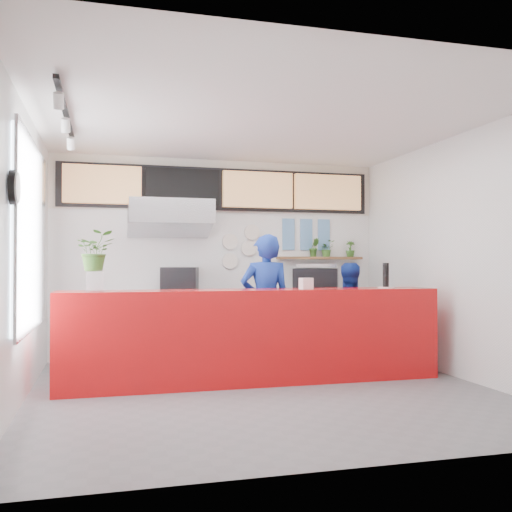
{
  "coord_description": "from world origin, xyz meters",
  "views": [
    {
      "loc": [
        -1.69,
        -6.11,
        1.39
      ],
      "look_at": [
        0.1,
        0.7,
        1.5
      ],
      "focal_mm": 40.0,
      "sensor_mm": 36.0,
      "label": 1
    }
  ],
  "objects_px": {
    "espresso_machine": "(316,282)",
    "staff_right": "(348,316)",
    "service_counter": "(254,336)",
    "staff_center": "(266,304)",
    "pepper_mill": "(386,275)",
    "panini_oven": "(180,283)"
  },
  "relations": [
    {
      "from": "service_counter",
      "to": "staff_right",
      "type": "xyz_separation_m",
      "value": [
        1.42,
        0.52,
        0.16
      ]
    },
    {
      "from": "pepper_mill",
      "to": "espresso_machine",
      "type": "bearing_deg",
      "value": 96.65
    },
    {
      "from": "service_counter",
      "to": "staff_right",
      "type": "relative_size",
      "value": 3.18
    },
    {
      "from": "espresso_machine",
      "to": "staff_center",
      "type": "bearing_deg",
      "value": -108.3
    },
    {
      "from": "staff_center",
      "to": "espresso_machine",
      "type": "bearing_deg",
      "value": -125.62
    },
    {
      "from": "espresso_machine",
      "to": "staff_center",
      "type": "distance_m",
      "value": 1.72
    },
    {
      "from": "staff_center",
      "to": "panini_oven",
      "type": "bearing_deg",
      "value": -45.64
    },
    {
      "from": "pepper_mill",
      "to": "service_counter",
      "type": "bearing_deg",
      "value": 177.65
    },
    {
      "from": "espresso_machine",
      "to": "staff_right",
      "type": "height_order",
      "value": "staff_right"
    },
    {
      "from": "panini_oven",
      "to": "staff_center",
      "type": "bearing_deg",
      "value": -39.02
    },
    {
      "from": "panini_oven",
      "to": "pepper_mill",
      "type": "xyz_separation_m",
      "value": [
        2.33,
        -1.87,
        0.14
      ]
    },
    {
      "from": "panini_oven",
      "to": "pepper_mill",
      "type": "height_order",
      "value": "pepper_mill"
    },
    {
      "from": "staff_center",
      "to": "staff_right",
      "type": "height_order",
      "value": "staff_center"
    },
    {
      "from": "espresso_machine",
      "to": "service_counter",
      "type": "bearing_deg",
      "value": -104.39
    },
    {
      "from": "staff_center",
      "to": "pepper_mill",
      "type": "height_order",
      "value": "staff_center"
    },
    {
      "from": "espresso_machine",
      "to": "staff_right",
      "type": "distance_m",
      "value": 1.34
    },
    {
      "from": "staff_center",
      "to": "pepper_mill",
      "type": "distance_m",
      "value": 1.56
    },
    {
      "from": "panini_oven",
      "to": "staff_right",
      "type": "distance_m",
      "value": 2.47
    },
    {
      "from": "staff_right",
      "to": "pepper_mill",
      "type": "xyz_separation_m",
      "value": [
        0.25,
        -0.59,
        0.56
      ]
    },
    {
      "from": "espresso_machine",
      "to": "pepper_mill",
      "type": "bearing_deg",
      "value": -58.77
    },
    {
      "from": "pepper_mill",
      "to": "panini_oven",
      "type": "bearing_deg",
      "value": 141.23
    },
    {
      "from": "service_counter",
      "to": "espresso_machine",
      "type": "bearing_deg",
      "value": 51.04
    }
  ]
}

